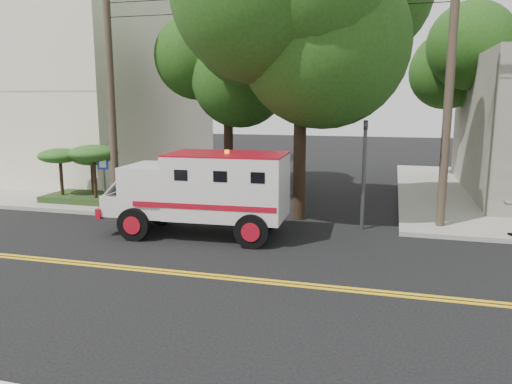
% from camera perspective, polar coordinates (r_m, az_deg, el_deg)
% --- Properties ---
extents(ground, '(100.00, 100.00, 0.00)m').
position_cam_1_polar(ground, '(12.57, -7.55, -9.30)').
color(ground, black).
rests_on(ground, ground).
extents(sidewalk_nw, '(17.00, 17.00, 0.15)m').
position_cam_1_polar(sidewalk_nw, '(30.69, -21.12, 1.95)').
color(sidewalk_nw, gray).
rests_on(sidewalk_nw, ground).
extents(building_left, '(16.00, 14.00, 10.00)m').
position_cam_1_polar(building_left, '(32.83, -23.00, 11.23)').
color(building_left, beige).
rests_on(building_left, sidewalk_nw).
extents(utility_pole_left, '(0.28, 0.28, 9.00)m').
position_cam_1_polar(utility_pole_left, '(19.76, -16.25, 10.82)').
color(utility_pole_left, '#382D23').
rests_on(utility_pole_left, ground).
extents(utility_pole_right, '(0.28, 0.28, 9.00)m').
position_cam_1_polar(utility_pole_right, '(17.15, 21.19, 10.66)').
color(utility_pole_right, '#382D23').
rests_on(utility_pole_right, ground).
extents(tree_main, '(6.08, 5.70, 9.85)m').
position_cam_1_polar(tree_main, '(17.55, 6.58, 20.12)').
color(tree_main, black).
rests_on(tree_main, ground).
extents(tree_left, '(4.48, 4.20, 7.70)m').
position_cam_1_polar(tree_left, '(23.87, -2.66, 14.03)').
color(tree_left, black).
rests_on(tree_left, ground).
extents(tree_right, '(4.80, 4.50, 8.20)m').
position_cam_1_polar(tree_right, '(27.03, 24.96, 13.45)').
color(tree_right, black).
rests_on(tree_right, ground).
extents(traffic_signal, '(0.15, 0.18, 3.60)m').
position_cam_1_polar(traffic_signal, '(16.61, 12.26, 3.29)').
color(traffic_signal, '#3F3F42').
rests_on(traffic_signal, ground).
extents(accessibility_sign, '(0.45, 0.10, 2.02)m').
position_cam_1_polar(accessibility_sign, '(20.43, -16.99, 1.93)').
color(accessibility_sign, '#3F3F42').
rests_on(accessibility_sign, ground).
extents(palm_planter, '(3.52, 2.63, 2.36)m').
position_cam_1_polar(palm_planter, '(21.44, -19.18, 2.94)').
color(palm_planter, '#1E3314').
rests_on(palm_planter, sidewalk_nw).
extents(armored_truck, '(5.89, 2.58, 2.63)m').
position_cam_1_polar(armored_truck, '(15.68, -5.93, 0.37)').
color(armored_truck, silver).
rests_on(armored_truck, ground).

